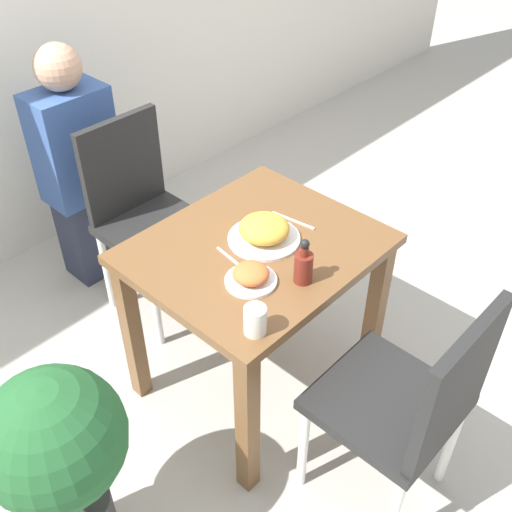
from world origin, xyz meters
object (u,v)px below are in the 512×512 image
(chair_near, at_px, (411,402))
(sauce_bottle, at_px, (303,266))
(chair_far, at_px, (143,209))
(drink_cup, at_px, (255,320))
(person_figure, at_px, (80,170))
(food_plate, at_px, (263,230))
(potted_plant_left, at_px, (59,452))
(side_plate, at_px, (251,276))

(chair_near, distance_m, sauce_bottle, 0.53)
(chair_near, bearing_deg, chair_far, -93.87)
(drink_cup, distance_m, person_figure, 1.44)
(food_plate, xyz_separation_m, potted_plant_left, (-0.93, -0.08, -0.23))
(chair_near, height_order, food_plate, chair_near)
(food_plate, height_order, drink_cup, drink_cup)
(food_plate, xyz_separation_m, person_figure, (-0.05, 1.11, -0.18))
(potted_plant_left, bearing_deg, chair_far, 40.52)
(drink_cup, xyz_separation_m, sauce_bottle, (0.27, 0.05, 0.02))
(potted_plant_left, bearing_deg, food_plate, 4.85)
(food_plate, height_order, side_plate, food_plate)
(side_plate, distance_m, sauce_bottle, 0.17)
(potted_plant_left, relative_size, person_figure, 0.68)
(drink_cup, relative_size, person_figure, 0.08)
(side_plate, relative_size, person_figure, 0.15)
(sauce_bottle, height_order, person_figure, person_figure)
(chair_far, xyz_separation_m, drink_cup, (-0.35, -1.00, 0.25))
(potted_plant_left, bearing_deg, person_figure, 53.58)
(chair_near, relative_size, side_plate, 5.32)
(food_plate, relative_size, person_figure, 0.22)
(chair_near, relative_size, potted_plant_left, 1.14)
(chair_near, bearing_deg, side_plate, -80.49)
(chair_far, xyz_separation_m, potted_plant_left, (-0.93, -0.79, 0.01))
(chair_far, relative_size, food_plate, 3.54)
(sauce_bottle, xyz_separation_m, person_figure, (0.02, 1.35, -0.20))
(chair_far, distance_m, food_plate, 0.75)
(chair_near, height_order, chair_far, same)
(sauce_bottle, relative_size, potted_plant_left, 0.21)
(chair_near, height_order, sauce_bottle, chair_near)
(potted_plant_left, bearing_deg, drink_cup, -19.87)
(potted_plant_left, xyz_separation_m, person_figure, (0.88, 1.19, 0.05))
(drink_cup, bearing_deg, sauce_bottle, 9.38)
(chair_far, bearing_deg, potted_plant_left, -139.48)
(chair_near, relative_size, drink_cup, 9.69)
(sauce_bottle, distance_m, person_figure, 1.37)
(food_plate, distance_m, potted_plant_left, 0.96)
(food_plate, xyz_separation_m, drink_cup, (-0.35, -0.29, 0.01))
(side_plate, relative_size, drink_cup, 1.82)
(chair_far, height_order, side_plate, chair_far)
(side_plate, xyz_separation_m, potted_plant_left, (-0.73, 0.05, -0.22))
(sauce_bottle, bearing_deg, food_plate, 72.87)
(food_plate, xyz_separation_m, side_plate, (-0.20, -0.13, -0.01))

